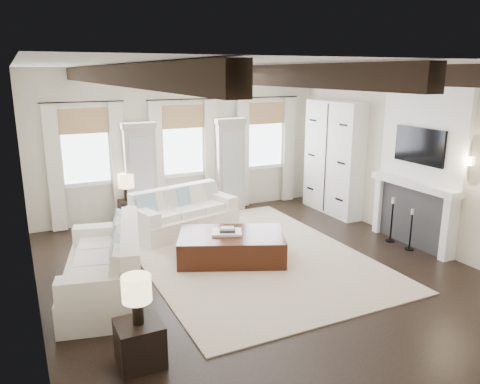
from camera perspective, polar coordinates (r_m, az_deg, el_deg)
name	(u,v)px	position (r m, az deg, el deg)	size (l,w,h in m)	color
ground	(263,275)	(7.52, 2.81, -10.06)	(7.50, 7.50, 0.00)	black
room_shell	(278,146)	(8.08, 4.60, 5.67)	(6.54, 7.54, 3.22)	beige
area_rug	(249,255)	(8.24, 1.08, -7.69)	(3.62, 5.03, 0.02)	beige
sofa_back	(182,214)	(9.40, -7.03, -2.71)	(2.22, 1.41, 0.88)	white
sofa_left	(108,268)	(7.02, -15.74, -8.91)	(1.52, 2.47, 0.98)	white
ottoman	(232,247)	(8.00, -1.04, -6.68)	(1.76, 1.10, 0.46)	black
tray	(227,232)	(7.94, -1.63, -4.93)	(0.50, 0.38, 0.04)	white
book_lower	(228,230)	(7.92, -1.53, -4.68)	(0.26, 0.20, 0.04)	#262628
book_upper	(227,228)	(7.90, -1.54, -4.46)	(0.22, 0.17, 0.03)	beige
side_table_front	(140,343)	(5.48, -12.12, -17.56)	(0.49, 0.49, 0.49)	black
lamp_front	(137,292)	(5.18, -12.48, -11.76)	(0.32, 0.32, 0.55)	black
side_table_back	(128,213)	(10.02, -13.46, -2.46)	(0.36, 0.36, 0.54)	black
lamp_back	(126,182)	(9.85, -13.69, 1.17)	(0.33, 0.33, 0.56)	black
candlestick_near	(411,233)	(8.94, 20.08, -4.72)	(0.15, 0.15, 0.76)	black
candlestick_far	(391,223)	(9.25, 17.98, -3.66)	(0.17, 0.17, 0.85)	black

